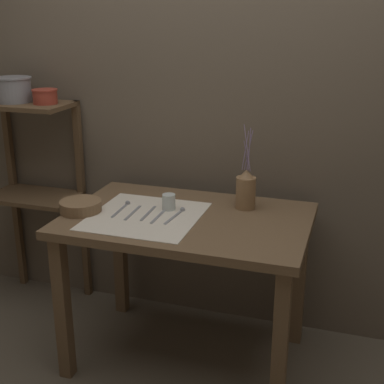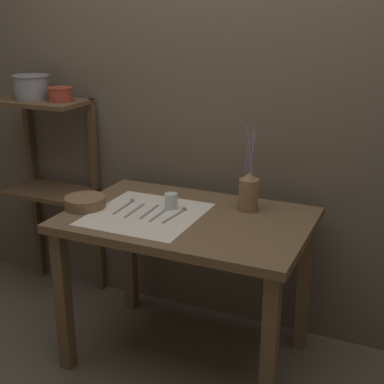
% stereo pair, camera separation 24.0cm
% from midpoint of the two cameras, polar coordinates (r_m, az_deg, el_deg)
% --- Properties ---
extents(ground_plane, '(12.00, 12.00, 0.00)m').
position_cam_midpoint_polar(ground_plane, '(2.81, 2.06, -17.12)').
color(ground_plane, brown).
extents(stone_wall_back, '(7.00, 0.06, 2.40)m').
position_cam_midpoint_polar(stone_wall_back, '(2.76, 6.11, 9.36)').
color(stone_wall_back, brown).
rests_on(stone_wall_back, ground_plane).
extents(wooden_table, '(1.11, 0.74, 0.76)m').
position_cam_midpoint_polar(wooden_table, '(2.49, 2.23, -5.00)').
color(wooden_table, brown).
rests_on(wooden_table, ground_plane).
extents(wooden_shelf_unit, '(0.50, 0.30, 1.18)m').
position_cam_midpoint_polar(wooden_shelf_unit, '(3.16, -12.68, 3.06)').
color(wooden_shelf_unit, brown).
rests_on(wooden_shelf_unit, ground_plane).
extents(linen_cloth, '(0.49, 0.51, 0.00)m').
position_cam_midpoint_polar(linen_cloth, '(2.46, -2.14, -2.43)').
color(linen_cloth, beige).
rests_on(linen_cloth, wooden_table).
extents(pitcher_with_flowers, '(0.09, 0.09, 0.40)m').
position_cam_midpoint_polar(pitcher_with_flowers, '(2.52, 8.79, -0.04)').
color(pitcher_with_flowers, olive).
rests_on(pitcher_with_flowers, wooden_table).
extents(wooden_bowl, '(0.19, 0.19, 0.05)m').
position_cam_midpoint_polar(wooden_bowl, '(2.57, -8.75, -1.13)').
color(wooden_bowl, brown).
rests_on(wooden_bowl, wooden_table).
extents(glass_tumbler_near, '(0.06, 0.06, 0.07)m').
position_cam_midpoint_polar(glass_tumbler_near, '(2.51, 0.47, -1.03)').
color(glass_tumbler_near, silver).
rests_on(glass_tumbler_near, wooden_table).
extents(spoon_inner, '(0.02, 0.20, 0.02)m').
position_cam_midpoint_polar(spoon_inner, '(2.59, -4.15, -1.27)').
color(spoon_inner, gray).
rests_on(spoon_inner, wooden_table).
extents(fork_outer, '(0.02, 0.19, 0.00)m').
position_cam_midpoint_polar(fork_outer, '(2.50, -3.43, -2.04)').
color(fork_outer, gray).
rests_on(fork_outer, wooden_table).
extents(knife_center, '(0.02, 0.19, 0.00)m').
position_cam_midpoint_polar(knife_center, '(2.49, -1.80, -2.15)').
color(knife_center, gray).
rests_on(knife_center, wooden_table).
extents(fork_inner, '(0.01, 0.19, 0.00)m').
position_cam_midpoint_polar(fork_inner, '(2.45, -0.73, -2.48)').
color(fork_inner, gray).
rests_on(fork_inner, wooden_table).
extents(spoon_outer, '(0.04, 0.20, 0.02)m').
position_cam_midpoint_polar(spoon_outer, '(2.47, 1.49, -2.20)').
color(spoon_outer, gray).
rests_on(spoon_outer, wooden_table).
extents(metal_pot_large, '(0.20, 0.20, 0.13)m').
position_cam_midpoint_polar(metal_pot_large, '(3.08, -14.64, 10.83)').
color(metal_pot_large, gray).
rests_on(metal_pot_large, wooden_shelf_unit).
extents(metal_pot_small, '(0.13, 0.13, 0.08)m').
position_cam_midpoint_polar(metal_pot_small, '(2.97, -11.64, 10.22)').
color(metal_pot_small, '#9E3828').
rests_on(metal_pot_small, wooden_shelf_unit).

